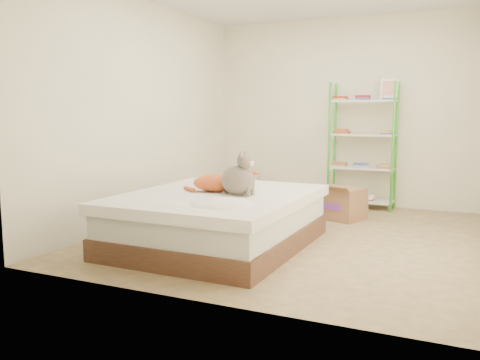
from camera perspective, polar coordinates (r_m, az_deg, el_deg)
The scene contains 7 objects.
room at distance 5.32m, azimuth 6.59°, elevation 7.55°, with size 3.81×4.21×2.61m.
bed at distance 4.98m, azimuth -2.49°, elevation -4.45°, with size 1.67×2.07×0.52m.
orange_cat at distance 5.02m, azimuth -2.56°, elevation -0.03°, with size 0.56×0.30×0.23m, color orange, non-canonical shape.
grey_cat at distance 4.79m, azimuth -0.22°, elevation 0.69°, with size 0.30×0.36×0.41m, color gray, non-canonical shape.
shelf_unit at distance 7.08m, azimuth 13.66°, elevation 3.96°, with size 0.88×0.36×1.74m.
cardboard_box at distance 6.36m, azimuth 11.06°, elevation -2.53°, with size 0.66×0.67×0.45m.
white_bin at distance 7.65m, azimuth 0.38°, elevation -0.58°, with size 0.37×0.33×0.41m.
Camera 1 is at (1.65, -5.06, 1.30)m, focal length 38.00 mm.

